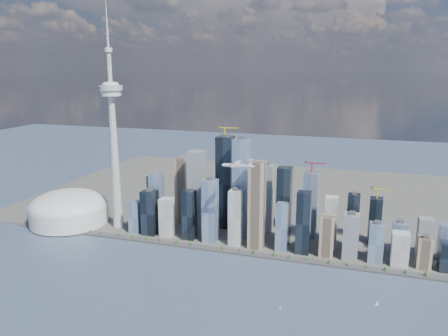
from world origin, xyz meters
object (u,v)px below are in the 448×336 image
(sailboat_west, at_px, (280,308))
(needle_tower, at_px, (113,137))
(airplane, at_px, (238,165))
(sailboat_east, at_px, (377,304))
(dome_stadium, at_px, (69,209))

(sailboat_west, bearing_deg, needle_tower, 168.87)
(needle_tower, distance_m, airplane, 361.38)
(sailboat_east, bearing_deg, needle_tower, 141.79)
(airplane, relative_size, sailboat_west, 8.71)
(dome_stadium, distance_m, airplane, 523.05)
(dome_stadium, bearing_deg, sailboat_east, -13.78)
(needle_tower, xyz_separation_m, sailboat_east, (625.99, -197.87, -232.65))
(needle_tower, distance_m, dome_stadium, 241.40)
(needle_tower, bearing_deg, airplane, -16.15)
(needle_tower, height_order, sailboat_east, needle_tower)
(airplane, height_order, sailboat_east, airplane)
(airplane, bearing_deg, dome_stadium, 165.85)
(needle_tower, distance_m, sailboat_west, 584.50)
(sailboat_east, bearing_deg, sailboat_west, -179.16)
(sailboat_west, bearing_deg, dome_stadium, 175.55)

